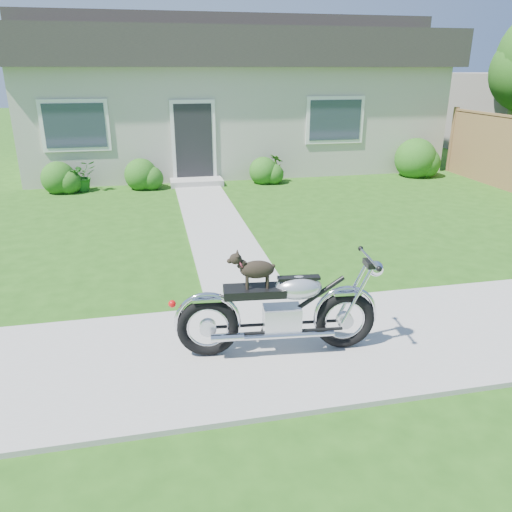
{
  "coord_description": "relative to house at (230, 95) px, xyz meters",
  "views": [
    {
      "loc": [
        -2.69,
        -4.75,
        2.97
      ],
      "look_at": [
        -1.47,
        1.0,
        0.75
      ],
      "focal_mm": 35.0,
      "sensor_mm": 36.0,
      "label": 1
    }
  ],
  "objects": [
    {
      "name": "ground",
      "position": [
        0.0,
        -11.99,
        -2.16
      ],
      "size": [
        80.0,
        80.0,
        0.0
      ],
      "primitive_type": "plane",
      "color": "#235114",
      "rests_on": "ground"
    },
    {
      "name": "sidewalk",
      "position": [
        0.0,
        -11.99,
        -2.14
      ],
      "size": [
        24.0,
        2.2,
        0.04
      ],
      "primitive_type": "cube",
      "color": "#9E9B93",
      "rests_on": "ground"
    },
    {
      "name": "walkway",
      "position": [
        -1.5,
        -6.99,
        -2.14
      ],
      "size": [
        1.2,
        8.0,
        0.03
      ],
      "primitive_type": "cube",
      "color": "#9E9B93",
      "rests_on": "ground"
    },
    {
      "name": "house",
      "position": [
        0.0,
        0.0,
        0.0
      ],
      "size": [
        12.6,
        7.03,
        4.5
      ],
      "color": "#BAB4A8",
      "rests_on": "ground"
    },
    {
      "name": "shrub_row",
      "position": [
        1.0,
        -3.49,
        -1.73
      ],
      "size": [
        10.87,
        1.19,
        1.19
      ],
      "color": "#265C18",
      "rests_on": "ground"
    },
    {
      "name": "potted_plant_left",
      "position": [
        -4.42,
        -3.44,
        -1.77
      ],
      "size": [
        0.89,
        0.84,
        0.78
      ],
      "primitive_type": "imported",
      "rotation": [
        0.0,
        0.0,
        0.42
      ],
      "color": "#1B5A17",
      "rests_on": "ground"
    },
    {
      "name": "potted_plant_right",
      "position": [
        0.7,
        -3.44,
        -1.77
      ],
      "size": [
        0.57,
        0.57,
        0.77
      ],
      "primitive_type": "imported",
      "rotation": [
        0.0,
        0.0,
        1.98
      ],
      "color": "#30601A",
      "rests_on": "ground"
    },
    {
      "name": "motorcycle_with_dog",
      "position": [
        -1.43,
        -12.11,
        -1.61
      ],
      "size": [
        2.22,
        0.6,
        1.17
      ],
      "rotation": [
        0.0,
        0.0,
        -0.1
      ],
      "color": "black",
      "rests_on": "sidewalk"
    }
  ]
}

